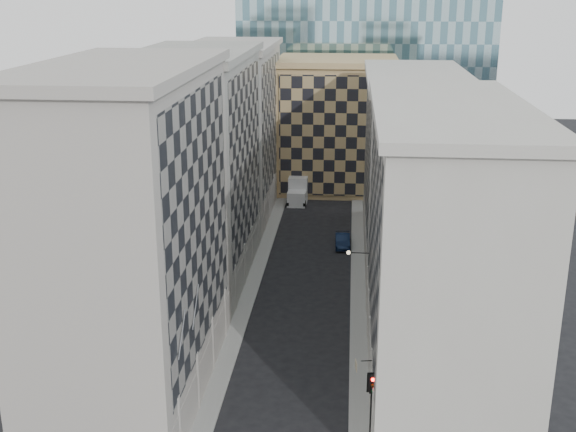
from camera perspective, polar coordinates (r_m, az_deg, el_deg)
The scene contains 14 objects.
sidewalk_west at distance 71.76m, azimuth -2.88°, elevation -5.57°, with size 1.50×100.00×0.15m, color gray.
sidewalk_east at distance 71.16m, azimuth 5.57°, elevation -5.84°, with size 1.50×100.00×0.15m, color gray.
bldg_left_a at distance 51.39m, azimuth -12.22°, elevation -1.54°, with size 10.80×22.80×23.70m.
bldg_left_b at distance 71.95m, azimuth -7.15°, elevation 3.84°, with size 10.80×22.80×22.70m.
bldg_left_c at distance 93.17m, azimuth -4.33°, elevation 6.79°, with size 10.80×22.80×21.70m.
bldg_right_a at distance 53.84m, azimuth 11.96°, elevation -2.32°, with size 10.80×26.80×20.70m.
bldg_right_b at distance 79.74m, azimuth 9.81°, elevation 3.99°, with size 10.80×28.80×19.70m.
tan_block at distance 104.91m, azimuth 3.85°, elevation 7.26°, with size 16.80×14.80×18.80m.
flagpoles_left at distance 47.12m, azimuth -7.83°, elevation -8.14°, with size 0.10×6.33×2.33m.
bracket_lamp at distance 63.29m, azimuth 4.97°, elevation -2.90°, with size 1.98×0.36×0.36m.
traffic_light at distance 47.58m, azimuth 6.63°, elevation -13.76°, with size 0.62×0.56×4.91m.
box_truck at distance 99.47m, azimuth 0.81°, elevation 2.02°, with size 2.65×6.35×3.47m.
dark_car at distance 82.49m, azimuth 4.33°, elevation -1.91°, with size 1.63×4.69×1.54m, color black.
shop_sign at distance 50.28m, azimuth 5.47°, elevation -11.64°, with size 1.17×0.68×0.76m.
Camera 1 is at (4.14, -35.26, 28.42)m, focal length 45.00 mm.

